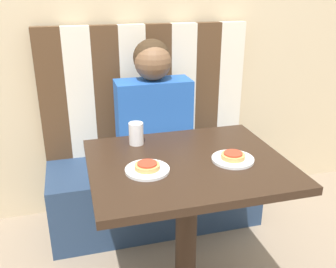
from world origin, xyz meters
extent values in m
cube|color=#C6B28E|center=(0.00, 0.94, 1.30)|extent=(7.00, 0.05, 2.60)
cube|color=navy|center=(0.00, 0.65, 0.21)|extent=(1.28, 0.48, 0.42)
cube|color=#4C331E|center=(-0.56, 0.86, 0.82)|extent=(0.16, 0.06, 0.80)
cube|color=beige|center=(-0.40, 0.86, 0.82)|extent=(0.16, 0.06, 0.80)
cube|color=#4C331E|center=(-0.24, 0.86, 0.82)|extent=(0.16, 0.06, 0.80)
cube|color=beige|center=(-0.08, 0.86, 0.82)|extent=(0.16, 0.06, 0.80)
cube|color=#4C331E|center=(0.08, 0.86, 0.82)|extent=(0.16, 0.06, 0.80)
cube|color=beige|center=(0.24, 0.86, 0.82)|extent=(0.16, 0.06, 0.80)
cube|color=#4C331E|center=(0.40, 0.86, 0.82)|extent=(0.16, 0.06, 0.80)
cube|color=beige|center=(0.56, 0.86, 0.82)|extent=(0.16, 0.06, 0.80)
cube|color=black|center=(0.00, 0.00, 0.71)|extent=(0.84, 0.70, 0.03)
cylinder|color=black|center=(0.00, 0.00, 0.35)|extent=(0.10, 0.10, 0.70)
cube|color=#2356B2|center=(0.00, 0.65, 0.68)|extent=(0.43, 0.19, 0.51)
sphere|color=brown|center=(0.00, 0.65, 1.04)|extent=(0.21, 0.21, 0.21)
sphere|color=#382819|center=(0.00, 0.67, 1.05)|extent=(0.21, 0.21, 0.21)
cylinder|color=white|center=(-0.19, -0.05, 0.74)|extent=(0.18, 0.18, 0.01)
cylinder|color=white|center=(0.19, -0.05, 0.74)|extent=(0.18, 0.18, 0.01)
cylinder|color=tan|center=(-0.19, -0.05, 0.75)|extent=(0.10, 0.10, 0.02)
cylinder|color=#B73823|center=(-0.19, -0.05, 0.77)|extent=(0.08, 0.08, 0.01)
cylinder|color=tan|center=(0.19, -0.05, 0.75)|extent=(0.10, 0.10, 0.02)
cylinder|color=#B73823|center=(0.19, -0.05, 0.77)|extent=(0.08, 0.08, 0.01)
cylinder|color=silver|center=(-0.18, 0.24, 0.78)|extent=(0.07, 0.07, 0.11)
camera|label=1|loc=(-0.46, -1.38, 1.44)|focal=40.00mm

